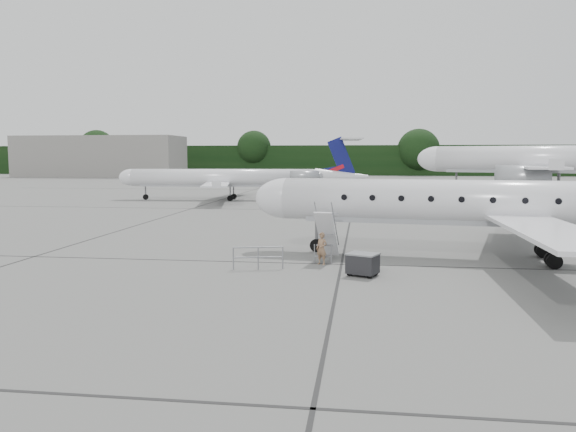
# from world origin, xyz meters

# --- Properties ---
(ground) EXTENTS (320.00, 320.00, 0.00)m
(ground) POSITION_xyz_m (0.00, 0.00, 0.00)
(ground) COLOR slate
(ground) RESTS_ON ground
(treeline) EXTENTS (260.00, 4.00, 8.00)m
(treeline) POSITION_xyz_m (0.00, 130.00, 4.00)
(treeline) COLOR black
(treeline) RESTS_ON ground
(terminal_building) EXTENTS (40.00, 14.00, 10.00)m
(terminal_building) POSITION_xyz_m (-70.00, 110.00, 5.00)
(terminal_building) COLOR slate
(terminal_building) RESTS_ON ground
(main_regional_jet) EXTENTS (32.84, 25.59, 7.75)m
(main_regional_jet) POSITION_xyz_m (2.20, 5.48, 3.87)
(main_regional_jet) COLOR silver
(main_regional_jet) RESTS_ON ground
(airstair) EXTENTS (1.12, 2.19, 2.43)m
(airstair) POSITION_xyz_m (-7.19, 4.55, 1.21)
(airstair) COLOR silver
(airstair) RESTS_ON ground
(passenger) EXTENTS (0.66, 0.59, 1.52)m
(passenger) POSITION_xyz_m (-7.35, 3.36, 0.76)
(passenger) COLOR #836247
(passenger) RESTS_ON ground
(safety_railing) EXTENTS (2.16, 0.59, 1.00)m
(safety_railing) POSITION_xyz_m (-10.07, 1.86, 0.50)
(safety_railing) COLOR gray
(safety_railing) RESTS_ON ground
(baggage_cart) EXTENTS (1.47, 1.35, 1.03)m
(baggage_cart) POSITION_xyz_m (-5.46, 1.09, 0.51)
(baggage_cart) COLOR black
(baggage_cart) RESTS_ON ground
(bg_narrowbody) EXTENTS (41.86, 35.17, 12.88)m
(bg_narrowbody) POSITION_xyz_m (18.52, 56.47, 6.44)
(bg_narrowbody) COLOR silver
(bg_narrowbody) RESTS_ON ground
(bg_regional_left) EXTENTS (28.77, 21.77, 7.15)m
(bg_regional_left) POSITION_xyz_m (-21.45, 40.85, 3.58)
(bg_regional_left) COLOR silver
(bg_regional_left) RESTS_ON ground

